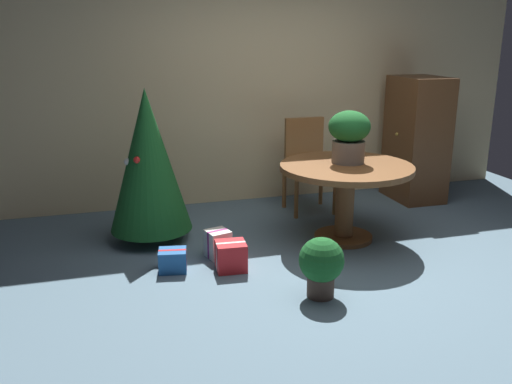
{
  "coord_description": "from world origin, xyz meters",
  "views": [
    {
      "loc": [
        -1.83,
        -3.66,
        1.84
      ],
      "look_at": [
        -0.65,
        0.38,
        0.61
      ],
      "focal_mm": 38.43,
      "sensor_mm": 36.0,
      "label": 1
    }
  ],
  "objects_px": {
    "flower_vase": "(349,134)",
    "wooden_cabinet": "(417,139)",
    "round_dining_table": "(346,182)",
    "wooden_chair_far": "(307,159)",
    "potted_plant": "(321,264)",
    "gift_box_blue": "(173,260)",
    "gift_box_cream": "(218,244)",
    "holiday_tree": "(148,161)",
    "gift_box_red": "(231,256)"
  },
  "relations": [
    {
      "from": "gift_box_red",
      "to": "gift_box_cream",
      "type": "bearing_deg",
      "value": 98.8
    },
    {
      "from": "gift_box_cream",
      "to": "potted_plant",
      "type": "distance_m",
      "value": 1.08
    },
    {
      "from": "gift_box_blue",
      "to": "wooden_cabinet",
      "type": "bearing_deg",
      "value": 22.91
    },
    {
      "from": "wooden_chair_far",
      "to": "potted_plant",
      "type": "distance_m",
      "value": 2.08
    },
    {
      "from": "gift_box_red",
      "to": "gift_box_blue",
      "type": "bearing_deg",
      "value": 166.68
    },
    {
      "from": "flower_vase",
      "to": "wooden_cabinet",
      "type": "xyz_separation_m",
      "value": [
        1.28,
        0.9,
        -0.28
      ]
    },
    {
      "from": "flower_vase",
      "to": "holiday_tree",
      "type": "bearing_deg",
      "value": 167.04
    },
    {
      "from": "round_dining_table",
      "to": "gift_box_cream",
      "type": "distance_m",
      "value": 1.28
    },
    {
      "from": "potted_plant",
      "to": "round_dining_table",
      "type": "bearing_deg",
      "value": 57.13
    },
    {
      "from": "gift_box_cream",
      "to": "gift_box_red",
      "type": "bearing_deg",
      "value": -81.2
    },
    {
      "from": "wooden_chair_far",
      "to": "potted_plant",
      "type": "height_order",
      "value": "wooden_chair_far"
    },
    {
      "from": "wooden_chair_far",
      "to": "gift_box_cream",
      "type": "distance_m",
      "value": 1.65
    },
    {
      "from": "round_dining_table",
      "to": "wooden_chair_far",
      "type": "distance_m",
      "value": 0.95
    },
    {
      "from": "holiday_tree",
      "to": "gift_box_blue",
      "type": "distance_m",
      "value": 1.0
    },
    {
      "from": "potted_plant",
      "to": "holiday_tree",
      "type": "bearing_deg",
      "value": 125.29
    },
    {
      "from": "holiday_tree",
      "to": "gift_box_red",
      "type": "xyz_separation_m",
      "value": [
        0.54,
        -0.85,
        -0.63
      ]
    },
    {
      "from": "round_dining_table",
      "to": "wooden_chair_far",
      "type": "height_order",
      "value": "wooden_chair_far"
    },
    {
      "from": "flower_vase",
      "to": "gift_box_blue",
      "type": "bearing_deg",
      "value": -168.39
    },
    {
      "from": "round_dining_table",
      "to": "gift_box_blue",
      "type": "distance_m",
      "value": 1.7
    },
    {
      "from": "wooden_chair_far",
      "to": "holiday_tree",
      "type": "relative_size",
      "value": 0.7
    },
    {
      "from": "round_dining_table",
      "to": "gift_box_cream",
      "type": "xyz_separation_m",
      "value": [
        -1.21,
        -0.09,
        -0.43
      ]
    },
    {
      "from": "wooden_chair_far",
      "to": "potted_plant",
      "type": "relative_size",
      "value": 2.19
    },
    {
      "from": "holiday_tree",
      "to": "round_dining_table",
      "type": "bearing_deg",
      "value": -15.69
    },
    {
      "from": "flower_vase",
      "to": "gift_box_cream",
      "type": "xyz_separation_m",
      "value": [
        -1.25,
        -0.16,
        -0.85
      ]
    },
    {
      "from": "wooden_chair_far",
      "to": "gift_box_red",
      "type": "relative_size",
      "value": 3.88
    },
    {
      "from": "holiday_tree",
      "to": "gift_box_cream",
      "type": "relative_size",
      "value": 5.84
    },
    {
      "from": "wooden_chair_far",
      "to": "wooden_cabinet",
      "type": "bearing_deg",
      "value": 1.09
    },
    {
      "from": "round_dining_table",
      "to": "gift_box_blue",
      "type": "relative_size",
      "value": 4.81
    },
    {
      "from": "gift_box_blue",
      "to": "potted_plant",
      "type": "distance_m",
      "value": 1.23
    },
    {
      "from": "gift_box_cream",
      "to": "gift_box_blue",
      "type": "bearing_deg",
      "value": -156.27
    },
    {
      "from": "holiday_tree",
      "to": "gift_box_cream",
      "type": "xyz_separation_m",
      "value": [
        0.49,
        -0.56,
        -0.63
      ]
    },
    {
      "from": "gift_box_cream",
      "to": "gift_box_blue",
      "type": "relative_size",
      "value": 0.96
    },
    {
      "from": "wooden_chair_far",
      "to": "gift_box_blue",
      "type": "distance_m",
      "value": 2.07
    },
    {
      "from": "round_dining_table",
      "to": "gift_box_cream",
      "type": "height_order",
      "value": "round_dining_table"
    },
    {
      "from": "round_dining_table",
      "to": "wooden_cabinet",
      "type": "xyz_separation_m",
      "value": [
        1.32,
        0.98,
        0.14
      ]
    },
    {
      "from": "holiday_tree",
      "to": "gift_box_blue",
      "type": "bearing_deg",
      "value": -83.46
    },
    {
      "from": "round_dining_table",
      "to": "wooden_cabinet",
      "type": "distance_m",
      "value": 1.65
    },
    {
      "from": "round_dining_table",
      "to": "flower_vase",
      "type": "height_order",
      "value": "flower_vase"
    },
    {
      "from": "flower_vase",
      "to": "gift_box_cream",
      "type": "height_order",
      "value": "flower_vase"
    },
    {
      "from": "gift_box_blue",
      "to": "wooden_cabinet",
      "type": "distance_m",
      "value": 3.25
    },
    {
      "from": "holiday_tree",
      "to": "flower_vase",
      "type": "bearing_deg",
      "value": -12.96
    },
    {
      "from": "holiday_tree",
      "to": "wooden_cabinet",
      "type": "relative_size",
      "value": 1.01
    },
    {
      "from": "gift_box_red",
      "to": "potted_plant",
      "type": "relative_size",
      "value": 0.56
    },
    {
      "from": "gift_box_red",
      "to": "gift_box_cream",
      "type": "relative_size",
      "value": 1.06
    },
    {
      "from": "flower_vase",
      "to": "wooden_cabinet",
      "type": "distance_m",
      "value": 1.59
    },
    {
      "from": "wooden_chair_far",
      "to": "wooden_cabinet",
      "type": "xyz_separation_m",
      "value": [
        1.32,
        0.03,
        0.14
      ]
    },
    {
      "from": "gift_box_cream",
      "to": "wooden_cabinet",
      "type": "distance_m",
      "value": 2.8
    },
    {
      "from": "flower_vase",
      "to": "wooden_cabinet",
      "type": "relative_size",
      "value": 0.34
    },
    {
      "from": "flower_vase",
      "to": "potted_plant",
      "type": "height_order",
      "value": "flower_vase"
    },
    {
      "from": "potted_plant",
      "to": "gift_box_blue",
      "type": "bearing_deg",
      "value": 142.52
    }
  ]
}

